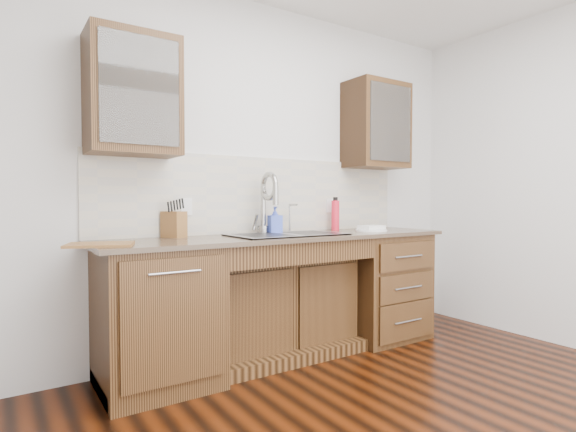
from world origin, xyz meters
TOP-DOWN VIEW (x-y plane):
  - wall_back at (0.00, 1.80)m, footprint 4.00×0.10m
  - base_cabinet_left at (-0.95, 1.44)m, footprint 0.70×0.62m
  - base_cabinet_center at (0.00, 1.53)m, footprint 1.20×0.44m
  - base_cabinet_right at (0.95, 1.44)m, footprint 0.70×0.62m
  - countertop at (0.00, 1.43)m, footprint 2.70×0.65m
  - backsplash at (0.00, 1.74)m, footprint 2.70×0.02m
  - sink at (0.00, 1.41)m, footprint 0.84×0.46m
  - faucet at (-0.07, 1.64)m, footprint 0.04×0.04m
  - filter_tap at (0.18, 1.65)m, footprint 0.02×0.02m
  - upper_cabinet_left at (-1.05, 1.58)m, footprint 0.55×0.34m
  - upper_cabinet_right at (1.05, 1.58)m, footprint 0.55×0.34m
  - outlet_left at (-0.65, 1.73)m, footprint 0.08×0.01m
  - outlet_right at (0.65, 1.73)m, footprint 0.08×0.01m
  - soap_bottle at (0.00, 1.58)m, footprint 0.11×0.11m
  - water_bottle at (0.64, 1.63)m, footprint 0.08×0.08m
  - plate at (0.81, 1.38)m, footprint 0.27×0.27m
  - dish_towel at (0.83, 1.40)m, footprint 0.20×0.15m
  - knife_block at (-0.77, 1.66)m, footprint 0.16×0.19m
  - cutting_board at (-1.30, 1.32)m, footprint 0.41×0.35m
  - cup_left_a at (-1.18, 1.58)m, footprint 0.15×0.15m
  - cup_left_b at (-1.00, 1.58)m, footprint 0.12×0.12m
  - cup_right_a at (0.96, 1.58)m, footprint 0.16×0.16m
  - cup_right_b at (1.10, 1.58)m, footprint 0.12×0.12m

SIDE VIEW (x-z plane):
  - base_cabinet_center at x=0.00m, z-range 0.00..0.70m
  - base_cabinet_left at x=-0.95m, z-range 0.00..0.88m
  - base_cabinet_right at x=0.95m, z-range 0.00..0.88m
  - sink at x=0.00m, z-range 0.73..0.92m
  - countertop at x=0.00m, z-range 0.88..0.91m
  - plate at x=0.81m, z-range 0.91..0.92m
  - cutting_board at x=-1.30m, z-range 0.91..0.93m
  - dish_towel at x=0.83m, z-range 0.93..0.96m
  - knife_block at x=-0.77m, z-range 0.91..1.09m
  - soap_bottle at x=0.00m, z-range 0.91..1.12m
  - filter_tap at x=0.18m, z-range 0.91..1.15m
  - water_bottle at x=0.64m, z-range 0.91..1.16m
  - faucet at x=-0.07m, z-range 0.91..1.31m
  - outlet_left at x=-0.65m, z-range 1.06..1.18m
  - outlet_right at x=0.65m, z-range 1.06..1.18m
  - backsplash at x=0.00m, z-range 0.91..1.50m
  - wall_back at x=0.00m, z-range 0.00..2.70m
  - cup_left_b at x=-1.00m, z-range 1.72..1.82m
  - cup_right_b at x=1.10m, z-range 1.72..1.82m
  - cup_left_a at x=-1.18m, z-range 1.72..1.82m
  - cup_right_a at x=0.96m, z-range 1.72..1.83m
  - upper_cabinet_left at x=-1.05m, z-range 1.45..2.20m
  - upper_cabinet_right at x=1.05m, z-range 1.45..2.20m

